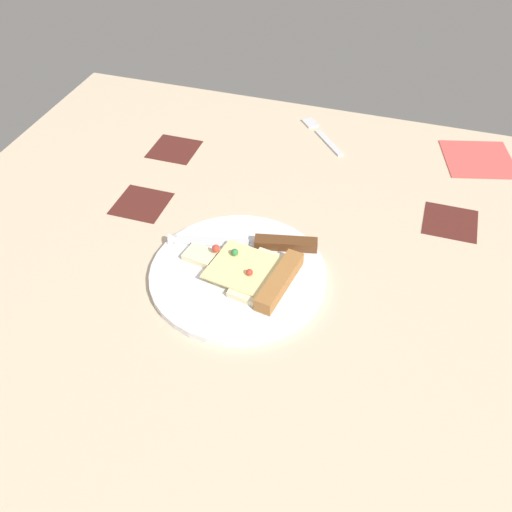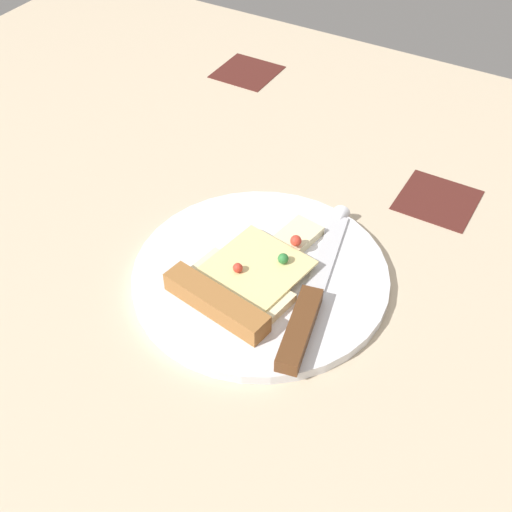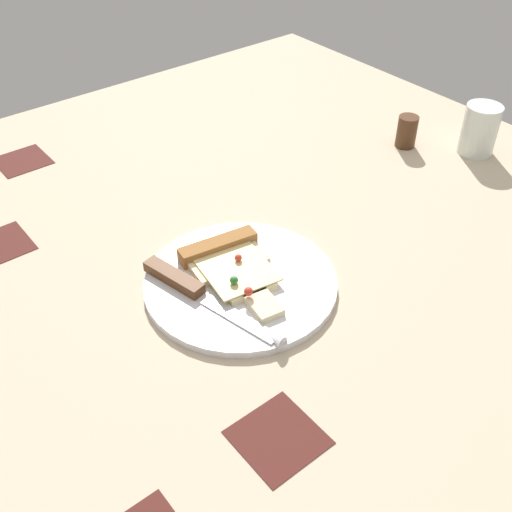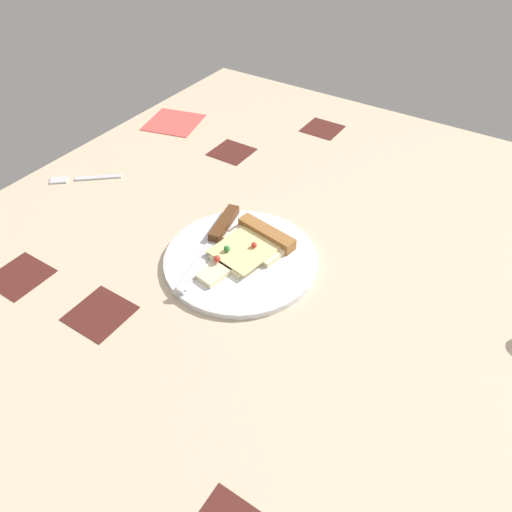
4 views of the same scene
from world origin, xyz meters
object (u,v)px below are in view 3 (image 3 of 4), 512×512
knife (198,292)px  pepper_shaker (407,132)px  plate (241,283)px  drinking_glass (480,130)px  pizza_slice (232,265)px

knife → pepper_shaker: pepper_shaker is taller
plate → pepper_shaker: 50.72cm
pepper_shaker → drinking_glass: bearing=-139.5°
pizza_slice → drinking_glass: 57.26cm
knife → pepper_shaker: bearing=178.9°
pizza_slice → pepper_shaker: 49.73cm
knife → drinking_glass: bearing=168.7°
plate → pizza_slice: bearing=-8.8°
knife → drinking_glass: drinking_glass is taller
plate → knife: size_ratio=1.14×
plate → drinking_glass: 57.78cm
pepper_shaker → plate: bearing=104.0°
drinking_glass → pepper_shaker: drinking_glass is taller
knife → drinking_glass: (1.33, -64.10, 2.94)cm
drinking_glass → pepper_shaker: (9.87, 8.43, -1.67)cm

